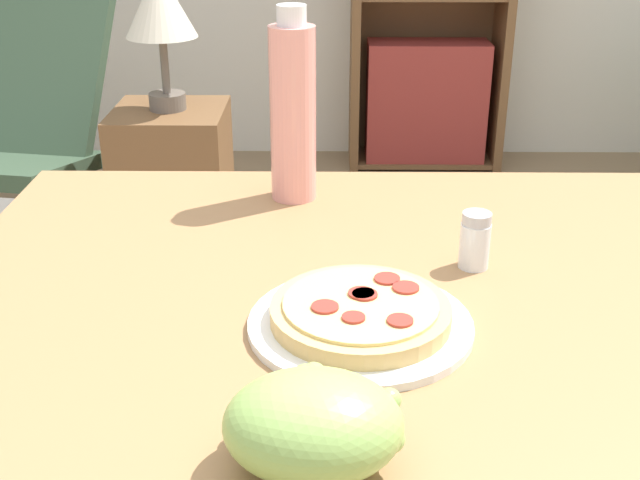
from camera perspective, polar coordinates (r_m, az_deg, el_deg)
The scene contains 9 objects.
dining_table at distance 1.01m, azimuth 10.41°, elevation -8.79°, with size 1.32×0.92×0.72m.
pizza_on_plate at distance 0.90m, azimuth 2.90°, elevation -5.47°, with size 0.25×0.25×0.04m.
grape_bunch at distance 0.69m, azimuth -0.43°, elevation -12.99°, with size 0.15×0.13×0.09m.
drink_bottle at distance 1.22m, azimuth -1.94°, elevation 9.14°, with size 0.07×0.07×0.29m.
salt_shaker at distance 1.04m, azimuth 10.96°, elevation -0.04°, with size 0.04×0.04×0.08m.
lounge_chair_near at distance 2.84m, azimuth -21.75°, elevation 4.44°, with size 0.74×0.85×0.88m.
bookshelf at distance 3.49m, azimuth 7.86°, elevation 15.91°, with size 0.66×0.29×1.45m.
side_table at distance 2.58m, azimuth -10.28°, elevation 3.43°, with size 0.34×0.34×0.53m.
table_lamp at distance 2.44m, azimuth -11.30°, elevation 15.81°, with size 0.21×0.21×0.42m.
Camera 1 is at (-0.05, -0.97, 1.19)m, focal length 45.00 mm.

